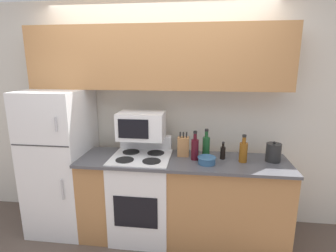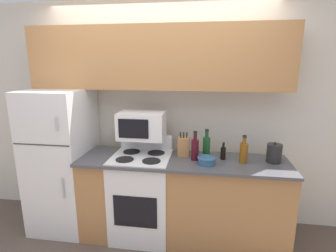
# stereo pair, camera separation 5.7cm
# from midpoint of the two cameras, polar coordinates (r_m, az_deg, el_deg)

# --- Properties ---
(ground_plane) EXTENTS (12.00, 12.00, 0.00)m
(ground_plane) POSITION_cam_midpoint_polar(r_m,az_deg,el_deg) (2.97, -4.70, -25.48)
(ground_plane) COLOR brown
(wall_back) EXTENTS (8.00, 0.05, 2.55)m
(wall_back) POSITION_cam_midpoint_polar(r_m,az_deg,el_deg) (3.10, -2.33, 2.50)
(wall_back) COLOR silver
(wall_back) RESTS_ON ground_plane
(lower_cabinets) EXTENTS (2.14, 0.60, 0.91)m
(lower_cabinets) POSITION_cam_midpoint_polar(r_m,az_deg,el_deg) (2.91, 2.53, -15.55)
(lower_cabinets) COLOR #B27A47
(lower_cabinets) RESTS_ON ground_plane
(refrigerator) EXTENTS (0.62, 0.74, 1.59)m
(refrigerator) POSITION_cam_midpoint_polar(r_m,az_deg,el_deg) (3.23, -22.66, -6.92)
(refrigerator) COLOR white
(refrigerator) RESTS_ON ground_plane
(upper_cabinets) EXTENTS (2.76, 0.33, 0.66)m
(upper_cabinets) POSITION_cam_midpoint_polar(r_m,az_deg,el_deg) (2.86, -3.11, 14.56)
(upper_cabinets) COLOR #B27A47
(upper_cabinets) RESTS_ON refrigerator
(stove) EXTENTS (0.61, 0.58, 1.08)m
(stove) POSITION_cam_midpoint_polar(r_m,az_deg,el_deg) (2.95, -6.28, -14.72)
(stove) COLOR white
(stove) RESTS_ON ground_plane
(microwave) EXTENTS (0.49, 0.32, 0.28)m
(microwave) POSITION_cam_midpoint_polar(r_m,az_deg,el_deg) (2.79, -6.40, 0.10)
(microwave) COLOR white
(microwave) RESTS_ON stove
(knife_block) EXTENTS (0.12, 0.10, 0.26)m
(knife_block) POSITION_cam_midpoint_polar(r_m,az_deg,el_deg) (2.77, 2.76, -4.47)
(knife_block) COLOR #B27A47
(knife_block) RESTS_ON lower_cabinets
(bowl) EXTENTS (0.18, 0.18, 0.07)m
(bowl) POSITION_cam_midpoint_polar(r_m,az_deg,el_deg) (2.60, 7.81, -7.36)
(bowl) COLOR #335B84
(bowl) RESTS_ON lower_cabinets
(bottle_whiskey) EXTENTS (0.08, 0.08, 0.28)m
(bottle_whiskey) POSITION_cam_midpoint_polar(r_m,az_deg,el_deg) (2.69, 15.49, -5.35)
(bottle_whiskey) COLOR brown
(bottle_whiskey) RESTS_ON lower_cabinets
(bottle_wine_red) EXTENTS (0.08, 0.08, 0.30)m
(bottle_wine_red) POSITION_cam_midpoint_polar(r_m,az_deg,el_deg) (2.67, 5.25, -4.90)
(bottle_wine_red) COLOR #470F19
(bottle_wine_red) RESTS_ON lower_cabinets
(bottle_soy_sauce) EXTENTS (0.05, 0.05, 0.18)m
(bottle_soy_sauce) POSITION_cam_midpoint_polar(r_m,az_deg,el_deg) (2.74, 11.26, -5.63)
(bottle_soy_sauce) COLOR black
(bottle_soy_sauce) RESTS_ON lower_cabinets
(bottle_wine_green) EXTENTS (0.08, 0.08, 0.30)m
(bottle_wine_green) POSITION_cam_midpoint_polar(r_m,az_deg,el_deg) (2.77, 7.71, -4.30)
(bottle_wine_green) COLOR #194C23
(bottle_wine_green) RESTS_ON lower_cabinets
(kettle) EXTENTS (0.15, 0.15, 0.21)m
(kettle) POSITION_cam_midpoint_polar(r_m,az_deg,el_deg) (2.81, 21.42, -5.37)
(kettle) COLOR black
(kettle) RESTS_ON lower_cabinets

